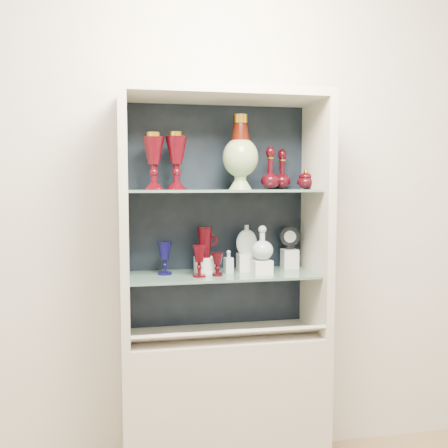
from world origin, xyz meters
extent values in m
cube|color=silver|center=(0.00, 1.75, 1.40)|extent=(3.50, 0.02, 2.80)
cube|color=beige|center=(0.00, 1.53, 0.38)|extent=(1.00, 0.40, 0.75)
cube|color=black|center=(0.00, 1.72, 1.32)|extent=(0.98, 0.02, 1.15)
cube|color=beige|center=(-0.48, 1.53, 1.32)|extent=(0.04, 0.40, 1.15)
cube|color=beige|center=(0.48, 1.53, 1.32)|extent=(0.04, 0.40, 1.15)
cube|color=beige|center=(0.00, 1.53, 1.92)|extent=(1.00, 0.40, 0.04)
cube|color=slate|center=(0.00, 1.55, 1.04)|extent=(0.92, 0.34, 0.01)
cube|color=slate|center=(0.00, 1.55, 1.46)|extent=(0.92, 0.34, 0.01)
cube|color=beige|center=(0.00, 1.42, 0.78)|extent=(0.92, 0.17, 0.09)
cube|color=white|center=(-0.27, 1.42, 0.80)|extent=(0.10, 0.06, 0.03)
cube|color=white|center=(0.03, 1.42, 0.80)|extent=(0.10, 0.06, 0.03)
cube|color=silver|center=(-0.09, 1.58, 1.09)|extent=(0.10, 0.10, 0.08)
cube|color=silver|center=(0.13, 1.60, 1.09)|extent=(0.09, 0.09, 0.09)
cube|color=silver|center=(0.19, 1.50, 1.08)|extent=(0.09, 0.09, 0.07)
cube|color=silver|center=(0.38, 1.64, 1.10)|extent=(0.08, 0.08, 0.10)
camera|label=1|loc=(-0.46, -0.86, 1.51)|focal=40.00mm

